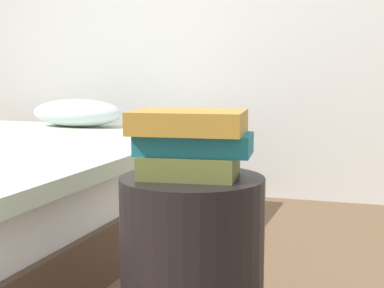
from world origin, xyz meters
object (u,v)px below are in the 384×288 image
book_ochre (189,122)px  side_table (192,267)px  book_teal (194,144)px  book_olive (189,166)px

book_ochre → side_table: bearing=32.2°
side_table → book_teal: bearing=-25.9°
book_teal → side_table: bearing=148.0°
side_table → book_ochre: 0.40m
side_table → book_teal: size_ratio=1.66×
side_table → book_teal: 0.34m
side_table → book_ochre: size_ratio=1.70×
side_table → book_ochre: bearing=-141.7°
book_olive → book_teal: book_teal is taller
book_olive → book_teal: size_ratio=0.83×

